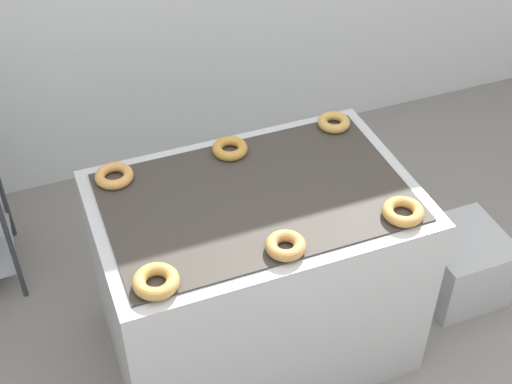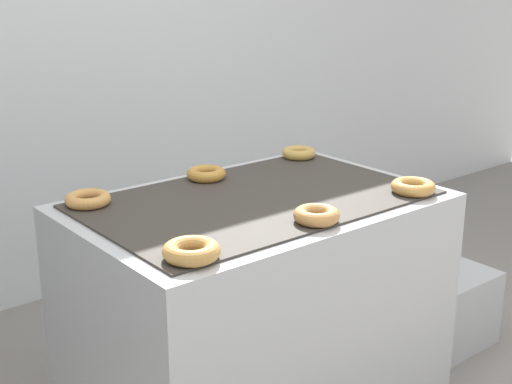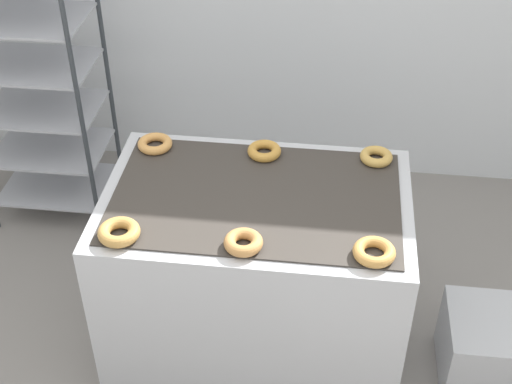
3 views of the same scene
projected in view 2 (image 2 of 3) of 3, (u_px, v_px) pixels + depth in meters
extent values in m
cube|color=silver|center=(56.00, 10.00, 3.30)|extent=(8.00, 0.05, 2.80)
cube|color=#B7BABF|center=(256.00, 314.00, 2.51)|extent=(1.21, 0.81, 0.85)
cube|color=#38332D|center=(256.00, 199.00, 2.38)|extent=(1.12, 0.71, 0.01)
cube|color=#262628|center=(401.00, 278.00, 2.39)|extent=(0.12, 0.07, 0.10)
cube|color=#B7BABF|center=(440.00, 304.00, 3.15)|extent=(0.37, 0.38, 0.33)
torus|color=#BE8B46|center=(191.00, 251.00, 1.87)|extent=(0.16, 0.16, 0.05)
torus|color=#BC8247|center=(316.00, 215.00, 2.14)|extent=(0.14, 0.14, 0.04)
torus|color=#C48C44|center=(413.00, 187.00, 2.43)|extent=(0.15, 0.15, 0.04)
torus|color=#D3934C|center=(88.00, 199.00, 2.30)|extent=(0.15, 0.15, 0.04)
torus|color=#BD8637|center=(207.00, 173.00, 2.59)|extent=(0.14, 0.14, 0.04)
torus|color=tan|center=(299.00, 153.00, 2.88)|extent=(0.14, 0.14, 0.04)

